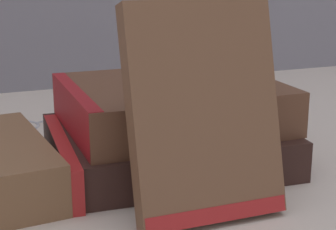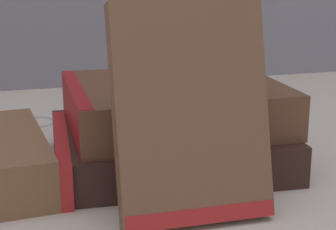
{
  "view_description": "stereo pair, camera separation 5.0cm",
  "coord_description": "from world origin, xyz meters",
  "px_view_note": "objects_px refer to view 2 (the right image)",
  "views": [
    {
      "loc": [
        -0.17,
        -0.47,
        0.19
      ],
      "look_at": [
        0.01,
        -0.01,
        0.05
      ],
      "focal_mm": 60.0,
      "sensor_mm": 36.0,
      "label": 1
    },
    {
      "loc": [
        -0.12,
        -0.48,
        0.19
      ],
      "look_at": [
        0.01,
        -0.01,
        0.05
      ],
      "focal_mm": 60.0,
      "sensor_mm": 36.0,
      "label": 2
    }
  ],
  "objects_px": {
    "book_leaning_front": "(189,120)",
    "pocket_watch": "(195,82)",
    "book_flat_top": "(168,104)",
    "reading_glasses": "(58,117)",
    "book_flat_bottom": "(163,147)"
  },
  "relations": [
    {
      "from": "pocket_watch",
      "to": "book_flat_bottom",
      "type": "bearing_deg",
      "value": 160.83
    },
    {
      "from": "reading_glasses",
      "to": "book_flat_top",
      "type": "bearing_deg",
      "value": -83.59
    },
    {
      "from": "book_flat_top",
      "to": "reading_glasses",
      "type": "bearing_deg",
      "value": 117.33
    },
    {
      "from": "book_leaning_front",
      "to": "reading_glasses",
      "type": "xyz_separation_m",
      "value": [
        -0.07,
        0.3,
        -0.07
      ]
    },
    {
      "from": "book_flat_bottom",
      "to": "book_flat_top",
      "type": "distance_m",
      "value": 0.04
    },
    {
      "from": "book_leaning_front",
      "to": "reading_glasses",
      "type": "bearing_deg",
      "value": 103.96
    },
    {
      "from": "book_leaning_front",
      "to": "pocket_watch",
      "type": "relative_size",
      "value": 3.13
    },
    {
      "from": "book_leaning_front",
      "to": "pocket_watch",
      "type": "bearing_deg",
      "value": 69.56
    },
    {
      "from": "book_leaning_front",
      "to": "pocket_watch",
      "type": "height_order",
      "value": "book_leaning_front"
    },
    {
      "from": "book_flat_bottom",
      "to": "book_leaning_front",
      "type": "relative_size",
      "value": 1.36
    },
    {
      "from": "book_leaning_front",
      "to": "reading_glasses",
      "type": "height_order",
      "value": "book_leaning_front"
    },
    {
      "from": "book_flat_top",
      "to": "pocket_watch",
      "type": "height_order",
      "value": "pocket_watch"
    },
    {
      "from": "book_flat_top",
      "to": "pocket_watch",
      "type": "distance_m",
      "value": 0.04
    },
    {
      "from": "book_flat_top",
      "to": "reading_glasses",
      "type": "xyz_separation_m",
      "value": [
        -0.09,
        0.18,
        -0.05
      ]
    },
    {
      "from": "book_flat_top",
      "to": "book_leaning_front",
      "type": "distance_m",
      "value": 0.12
    }
  ]
}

